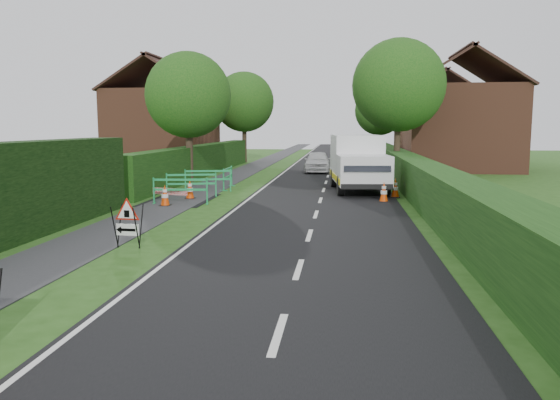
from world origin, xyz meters
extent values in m
plane|color=#264D16|center=(0.00, 0.00, 0.00)|extent=(120.00, 120.00, 0.00)
cube|color=black|center=(2.50, 35.00, 0.00)|extent=(6.00, 90.00, 0.02)
cube|color=#2D2D30|center=(-3.00, 35.00, 0.01)|extent=(2.00, 90.00, 0.02)
cube|color=#14380F|center=(-5.00, 22.00, 0.00)|extent=(1.00, 24.00, 1.80)
cube|color=#14380F|center=(6.50, 16.00, 0.00)|extent=(1.20, 50.00, 1.50)
cube|color=brown|center=(-10.00, 30.00, 2.75)|extent=(7.00, 7.00, 5.50)
cube|color=#331E19|center=(-11.75, 30.00, 6.59)|extent=(4.00, 7.40, 2.58)
cube|color=#331E19|center=(-8.25, 30.00, 6.59)|extent=(4.00, 7.40, 2.58)
cube|color=#331E19|center=(-10.00, 30.00, 7.69)|extent=(0.25, 7.40, 0.18)
cube|color=brown|center=(11.00, 28.00, 2.75)|extent=(7.00, 7.00, 5.50)
cube|color=#331E19|center=(9.25, 28.00, 6.59)|extent=(4.00, 7.40, 2.58)
cube|color=#331E19|center=(12.75, 28.00, 6.59)|extent=(4.00, 7.40, 2.58)
cube|color=#331E19|center=(11.00, 28.00, 7.69)|extent=(0.25, 7.40, 0.18)
cube|color=brown|center=(12.00, 42.00, 2.75)|extent=(7.00, 7.00, 5.50)
cube|color=#331E19|center=(10.25, 42.00, 6.59)|extent=(4.00, 7.40, 2.58)
cube|color=#331E19|center=(13.75, 42.00, 6.59)|extent=(4.00, 7.40, 2.58)
cube|color=#331E19|center=(12.00, 42.00, 7.69)|extent=(0.25, 7.40, 0.18)
cylinder|color=#2D2116|center=(-4.60, 18.00, 1.31)|extent=(0.36, 0.36, 2.62)
sphere|color=#144613|center=(-4.60, 18.00, 4.50)|extent=(4.40, 4.40, 4.40)
cylinder|color=#2D2116|center=(6.40, 22.00, 1.49)|extent=(0.36, 0.36, 2.97)
sphere|color=#144613|center=(6.40, 22.00, 5.18)|extent=(5.20, 5.20, 5.20)
cylinder|color=#2D2116|center=(-4.60, 34.00, 1.40)|extent=(0.36, 0.36, 2.80)
sphere|color=#144613|center=(-4.60, 34.00, 4.84)|extent=(4.80, 4.80, 4.80)
cylinder|color=#2D2116|center=(6.40, 38.00, 1.22)|extent=(0.36, 0.36, 2.45)
sphere|color=#144613|center=(6.40, 38.00, 4.23)|extent=(4.20, 4.20, 4.20)
cylinder|color=black|center=(-1.97, 2.38, 0.53)|extent=(0.05, 0.32, 1.03)
cylinder|color=black|center=(-1.95, 2.64, 0.53)|extent=(0.05, 0.32, 1.03)
cylinder|color=black|center=(-1.42, 2.34, 0.53)|extent=(0.05, 0.32, 1.03)
cylinder|color=black|center=(-1.40, 2.59, 0.53)|extent=(0.05, 0.32, 1.03)
cube|color=white|center=(-1.69, 2.47, 0.46)|extent=(0.57, 0.06, 0.28)
cube|color=black|center=(-1.69, 2.45, 0.46)|extent=(0.41, 0.04, 0.06)
cone|color=black|center=(-1.91, 2.47, 0.46)|extent=(0.14, 0.18, 0.17)
cube|color=black|center=(-1.69, 2.45, 0.85)|extent=(0.13, 0.02, 0.17)
cube|color=silver|center=(3.96, 15.80, 1.47)|extent=(2.45, 3.62, 2.05)
cube|color=silver|center=(4.22, 13.21, 1.07)|extent=(2.33, 2.41, 1.25)
cube|color=black|center=(4.32, 12.16, 1.38)|extent=(1.88, 0.43, 0.58)
cube|color=yellow|center=(2.99, 14.70, 0.66)|extent=(0.54, 5.23, 0.26)
cube|color=yellow|center=(5.12, 14.91, 0.66)|extent=(0.54, 5.23, 0.26)
cube|color=black|center=(4.32, 12.16, 0.51)|extent=(2.08, 0.33, 0.21)
cylinder|color=black|center=(3.27, 13.06, 0.43)|extent=(0.34, 0.87, 0.85)
cylinder|color=black|center=(5.17, 13.25, 0.43)|extent=(0.34, 0.87, 0.85)
cylinder|color=black|center=(2.93, 16.47, 0.43)|extent=(0.34, 0.87, 0.85)
cylinder|color=black|center=(4.83, 16.66, 0.43)|extent=(0.34, 0.87, 0.85)
cube|color=black|center=(4.94, 11.41, 0.02)|extent=(0.38, 0.38, 0.04)
cone|color=#DC3F06|center=(4.94, 11.41, 0.42)|extent=(0.32, 0.32, 0.75)
cylinder|color=white|center=(4.94, 11.41, 0.38)|extent=(0.25, 0.25, 0.14)
cylinder|color=white|center=(4.94, 11.41, 0.56)|extent=(0.17, 0.17, 0.10)
cube|color=black|center=(5.51, 12.82, 0.02)|extent=(0.38, 0.38, 0.04)
cone|color=#DC3F06|center=(5.51, 12.82, 0.42)|extent=(0.32, 0.32, 0.75)
cylinder|color=white|center=(5.51, 12.82, 0.38)|extent=(0.25, 0.25, 0.14)
cylinder|color=white|center=(5.51, 12.82, 0.56)|extent=(0.17, 0.17, 0.10)
cube|color=black|center=(5.18, 16.55, 0.02)|extent=(0.38, 0.38, 0.04)
cone|color=#DC3F06|center=(5.18, 16.55, 0.42)|extent=(0.32, 0.32, 0.75)
cylinder|color=white|center=(5.18, 16.55, 0.38)|extent=(0.25, 0.25, 0.14)
cylinder|color=white|center=(5.18, 16.55, 0.56)|extent=(0.17, 0.17, 0.10)
cube|color=black|center=(-3.09, 9.39, 0.02)|extent=(0.38, 0.38, 0.04)
cone|color=#DC3F06|center=(-3.09, 9.39, 0.42)|extent=(0.32, 0.32, 0.75)
cylinder|color=white|center=(-3.09, 9.39, 0.38)|extent=(0.25, 0.25, 0.14)
cylinder|color=white|center=(-3.09, 9.39, 0.56)|extent=(0.17, 0.17, 0.10)
cube|color=black|center=(-2.73, 11.42, 0.02)|extent=(0.38, 0.38, 0.04)
cone|color=#DC3F06|center=(-2.73, 11.42, 0.42)|extent=(0.32, 0.32, 0.75)
cylinder|color=white|center=(-2.73, 11.42, 0.38)|extent=(0.25, 0.25, 0.14)
cylinder|color=white|center=(-2.73, 11.42, 0.56)|extent=(0.17, 0.17, 0.10)
cube|color=#1B944C|center=(-3.66, 9.85, 0.50)|extent=(0.05, 0.05, 1.00)
cube|color=#1B944C|center=(-1.67, 10.02, 0.50)|extent=(0.05, 0.05, 1.00)
cube|color=#1B944C|center=(-2.66, 9.93, 0.92)|extent=(2.00, 0.22, 0.08)
cube|color=#1B944C|center=(-2.66, 9.93, 0.55)|extent=(2.00, 0.22, 0.08)
cube|color=#1B944C|center=(-3.66, 9.85, 0.02)|extent=(0.09, 0.35, 0.04)
cube|color=#1B944C|center=(-1.67, 10.02, 0.02)|extent=(0.09, 0.35, 0.04)
cube|color=#1B944C|center=(-3.80, 11.78, 0.50)|extent=(0.06, 0.06, 1.00)
cube|color=#1B944C|center=(-1.87, 12.29, 0.50)|extent=(0.06, 0.06, 1.00)
cube|color=#1B944C|center=(-2.83, 12.03, 0.92)|extent=(1.95, 0.56, 0.08)
cube|color=#1B944C|center=(-2.83, 12.03, 0.55)|extent=(1.95, 0.56, 0.08)
cube|color=#1B944C|center=(-3.80, 11.78, 0.02)|extent=(0.15, 0.35, 0.04)
cube|color=#1B944C|center=(-1.87, 12.29, 0.02)|extent=(0.15, 0.35, 0.04)
cube|color=#1B944C|center=(-3.60, 13.76, 0.50)|extent=(0.06, 0.06, 1.00)
cube|color=#1B944C|center=(-1.64, 14.18, 0.50)|extent=(0.06, 0.06, 1.00)
cube|color=#1B944C|center=(-2.62, 13.97, 0.92)|extent=(1.97, 0.47, 0.08)
cube|color=#1B944C|center=(-2.62, 13.97, 0.55)|extent=(1.97, 0.47, 0.08)
cube|color=#1B944C|center=(-3.60, 13.76, 0.02)|extent=(0.13, 0.35, 0.04)
cube|color=#1B944C|center=(-1.64, 14.18, 0.02)|extent=(0.13, 0.35, 0.04)
cube|color=#1B944C|center=(-1.98, 14.28, 0.50)|extent=(0.05, 0.05, 1.00)
cube|color=#1B944C|center=(-2.02, 16.28, 0.50)|extent=(0.05, 0.05, 1.00)
cube|color=#1B944C|center=(-2.00, 15.28, 0.92)|extent=(0.09, 2.00, 0.08)
cube|color=#1B944C|center=(-2.00, 15.28, 0.55)|extent=(0.09, 2.00, 0.08)
cube|color=#1B944C|center=(-1.98, 14.28, 0.02)|extent=(0.35, 0.07, 0.04)
cube|color=#1B944C|center=(-2.02, 16.28, 0.02)|extent=(0.35, 0.07, 0.04)
cube|color=red|center=(-3.14, 10.14, 0.00)|extent=(1.46, 0.42, 0.25)
imported|color=silver|center=(1.75, 24.91, 0.68)|extent=(1.71, 4.01, 1.35)
camera|label=1|loc=(3.36, -9.74, 2.89)|focal=35.00mm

